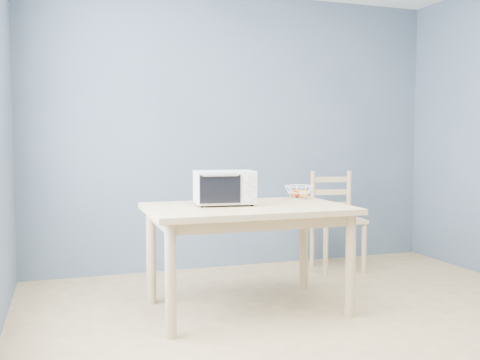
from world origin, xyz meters
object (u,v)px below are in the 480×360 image
object	(u,v)px
fruit_basket	(299,192)
toaster_oven	(222,187)
dining_table	(247,220)
dining_chair	(336,221)

from	to	relation	value
fruit_basket	toaster_oven	bearing A→B (deg)	-162.80
dining_table	toaster_oven	world-z (taller)	toaster_oven
fruit_basket	dining_table	bearing A→B (deg)	-150.95
dining_chair	dining_table	bearing A→B (deg)	-135.52
toaster_oven	dining_chair	size ratio (longest dim) A/B	0.48
dining_table	fruit_basket	bearing A→B (deg)	29.05
dining_table	dining_chair	bearing A→B (deg)	36.99
dining_table	fruit_basket	xyz separation A→B (m)	(0.54, 0.30, 0.15)
dining_table	dining_chair	distance (m)	1.53
dining_chair	toaster_oven	bearing A→B (deg)	-141.30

